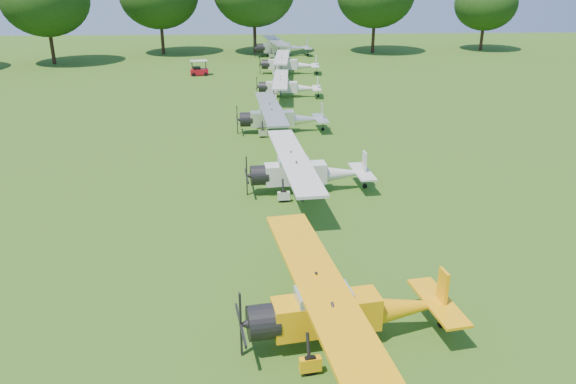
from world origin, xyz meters
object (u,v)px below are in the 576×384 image
aircraft_5 (286,85)px  aircraft_7 (281,46)px  aircraft_3 (305,170)px  aircraft_6 (287,63)px  aircraft_2 (343,307)px  golf_cart (199,70)px  aircraft_4 (279,116)px

aircraft_5 → aircraft_7: size_ratio=0.79×
aircraft_3 → aircraft_6: size_ratio=1.01×
aircraft_2 → aircraft_6: size_ratio=1.06×
aircraft_5 → golf_cart: (-9.16, 11.61, -0.55)m
aircraft_7 → golf_cart: bearing=-134.0°
golf_cart → aircraft_4: bearing=-81.2°
aircraft_3 → aircraft_4: aircraft_3 is taller
aircraft_3 → aircraft_4: (-0.98, 11.65, -0.03)m
aircraft_6 → aircraft_7: bearing=95.4°
aircraft_4 → aircraft_7: size_ratio=0.87×
golf_cart → aircraft_3: bearing=-85.8°
aircraft_3 → aircraft_6: bearing=82.9°
aircraft_2 → aircraft_3: size_ratio=1.05×
aircraft_4 → aircraft_7: bearing=83.1°
aircraft_4 → golf_cart: (-8.06, 23.40, -0.66)m
golf_cart → aircraft_6: bearing=-7.8°
aircraft_3 → aircraft_4: 11.69m
aircraft_3 → aircraft_2: bearing=-95.0°
aircraft_3 → aircraft_5: aircraft_3 is taller
aircraft_5 → aircraft_6: 12.05m
aircraft_3 → aircraft_7: aircraft_7 is taller
aircraft_5 → aircraft_4: bearing=-92.1°
aircraft_3 → aircraft_7: bearing=83.6°
aircraft_2 → golf_cart: size_ratio=5.45×
aircraft_6 → aircraft_4: bearing=-89.9°
aircraft_4 → aircraft_7: 36.92m
aircraft_4 → aircraft_5: (1.11, 11.79, -0.11)m
aircraft_2 → aircraft_7: aircraft_7 is taller
aircraft_3 → aircraft_5: 23.44m
aircraft_2 → aircraft_7: 61.51m
aircraft_6 → aircraft_7: aircraft_7 is taller
aircraft_7 → aircraft_6: bearing=-97.6°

